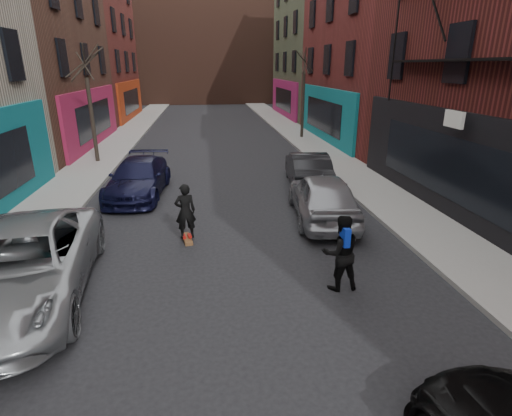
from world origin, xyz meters
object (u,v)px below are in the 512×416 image
object	(u,v)px
skateboard	(187,239)
parked_right_end	(307,169)
parked_left_far	(21,266)
tree_left_far	(89,97)
skateboarder	(185,211)
tree_right_far	(304,86)
parked_left_end	(139,178)
parked_right_far	(323,196)
pedestrian	(340,252)

from	to	relation	value
skateboard	parked_right_end	bearing A→B (deg)	35.67
parked_right_end	parked_left_far	bearing A→B (deg)	49.91
tree_left_far	skateboarder	world-z (taller)	tree_left_far
tree_right_far	parked_right_end	distance (m)	12.00
parked_left_end	skateboarder	size ratio (longest dim) A/B	2.97
tree_left_far	parked_right_far	distance (m)	13.53
parked_left_far	skateboard	xyz separation A→B (m)	(3.36, 2.70, -0.77)
parked_left_end	pedestrian	xyz separation A→B (m)	(5.54, -7.77, 0.20)
parked_right_end	skateboarder	distance (m)	7.15
parked_left_far	parked_right_far	world-z (taller)	parked_left_far
parked_right_end	skateboard	distance (m)	7.18
skateboarder	pedestrian	distance (m)	4.72
skateboard	skateboarder	world-z (taller)	skateboarder
parked_right_far	pedestrian	size ratio (longest dim) A/B	2.60
tree_left_far	parked_left_far	xyz separation A→B (m)	(1.63, -13.30, -2.56)
tree_left_far	pedestrian	world-z (taller)	tree_left_far
parked_left_far	pedestrian	distance (m)	6.92
tree_right_far	skateboard	bearing A→B (deg)	-114.04
skateboard	skateboarder	distance (m)	0.86
pedestrian	skateboard	bearing A→B (deg)	-44.83
parked_left_far	skateboard	bearing A→B (deg)	33.11
skateboarder	pedestrian	xyz separation A→B (m)	(3.55, -3.11, -0.02)
pedestrian	parked_right_far	bearing A→B (deg)	-104.74
tree_right_far	parked_left_far	bearing A→B (deg)	-119.15
parked_left_far	parked_left_end	size ratio (longest dim) A/B	1.22
skateboard	parked_right_far	bearing A→B (deg)	4.53
parked_right_far	skateboard	size ratio (longest dim) A/B	5.79
parked_right_end	pedestrian	xyz separation A→B (m)	(-1.36, -8.31, 0.17)
skateboard	tree_left_far	bearing A→B (deg)	104.25
tree_left_far	tree_right_far	xyz separation A→B (m)	(12.40, 6.00, 0.15)
parked_right_far	parked_left_end	bearing A→B (deg)	-22.53
skateboard	skateboarder	xyz separation A→B (m)	(0.00, 0.00, 0.86)
parked_right_far	skateboard	xyz separation A→B (m)	(-4.40, -1.22, -0.74)
parked_right_far	skateboarder	bearing A→B (deg)	21.19
tree_right_far	parked_right_far	xyz separation A→B (m)	(-3.00, -15.38, -2.74)
parked_right_end	pedestrian	world-z (taller)	pedestrian
parked_left_end	parked_right_end	world-z (taller)	parked_right_end
skateboarder	skateboard	bearing A→B (deg)	180.00
skateboard	pedestrian	bearing A→B (deg)	-52.25
parked_left_end	skateboard	xyz separation A→B (m)	(2.00, -4.66, -0.65)
parked_left_far	parked_right_end	xyz separation A→B (m)	(8.27, 7.90, -0.10)
tree_left_far	pedestrian	bearing A→B (deg)	-58.07
parked_right_end	skateboarder	xyz separation A→B (m)	(-4.91, -5.20, 0.19)
parked_left_far	parked_right_far	bearing A→B (deg)	21.13
pedestrian	parked_left_far	bearing A→B (deg)	-6.95
skateboarder	tree_right_far	bearing A→B (deg)	-125.03
parked_left_end	pedestrian	distance (m)	9.54
tree_right_far	pedestrian	xyz separation A→B (m)	(-3.86, -19.71, -2.63)
parked_left_end	parked_right_far	size ratio (longest dim) A/B	1.04
parked_right_far	pedestrian	bearing A→B (deg)	84.50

